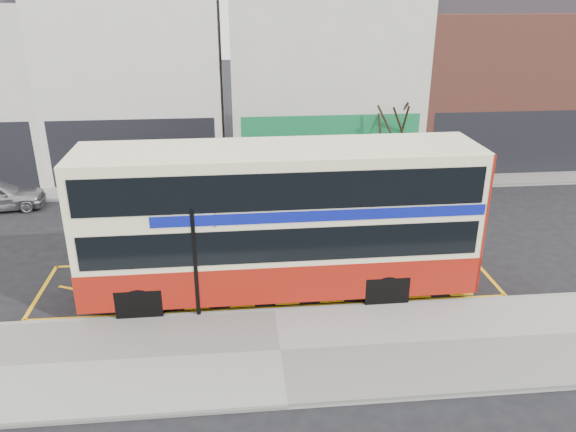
{
  "coord_description": "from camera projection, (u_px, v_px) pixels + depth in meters",
  "views": [
    {
      "loc": [
        -0.96,
        -14.05,
        8.63
      ],
      "look_at": [
        0.62,
        2.0,
        2.02
      ],
      "focal_mm": 35.0,
      "sensor_mm": 36.0,
      "label": 1
    }
  ],
  "objects": [
    {
      "name": "ground",
      "position": [
        274.0,
        307.0,
        16.3
      ],
      "size": [
        120.0,
        120.0,
        0.0
      ],
      "primitive_type": "plane",
      "color": "black",
      "rests_on": "ground"
    },
    {
      "name": "pavement",
      "position": [
        280.0,
        352.0,
        14.15
      ],
      "size": [
        40.0,
        4.0,
        0.15
      ],
      "primitive_type": "cube",
      "color": "gray",
      "rests_on": "ground"
    },
    {
      "name": "kerb",
      "position": [
        275.0,
        312.0,
        15.92
      ],
      "size": [
        40.0,
        0.15,
        0.15
      ],
      "primitive_type": "cube",
      "color": "gray",
      "rests_on": "ground"
    },
    {
      "name": "far_pavement",
      "position": [
        256.0,
        183.0,
        26.4
      ],
      "size": [
        50.0,
        3.0,
        0.15
      ],
      "primitive_type": "cube",
      "color": "gray",
      "rests_on": "ground"
    },
    {
      "name": "road_markings",
      "position": [
        270.0,
        280.0,
        17.77
      ],
      "size": [
        14.0,
        3.4,
        0.01
      ],
      "primitive_type": null,
      "color": "#FFB10D",
      "rests_on": "ground"
    },
    {
      "name": "terrace_left",
      "position": [
        139.0,
        59.0,
        27.58
      ],
      "size": [
        8.0,
        8.01,
        11.8
      ],
      "color": "silver",
      "rests_on": "ground"
    },
    {
      "name": "terrace_green_shop",
      "position": [
        320.0,
        62.0,
        28.49
      ],
      "size": [
        9.0,
        8.01,
        11.3
      ],
      "color": "silver",
      "rests_on": "ground"
    },
    {
      "name": "terrace_right",
      "position": [
        489.0,
        70.0,
        29.49
      ],
      "size": [
        9.0,
        8.01,
        10.3
      ],
      "color": "#964D3C",
      "rests_on": "ground"
    },
    {
      "name": "double_decker_bus",
      "position": [
        281.0,
        219.0,
        16.23
      ],
      "size": [
        11.34,
        2.7,
        4.52
      ],
      "rotation": [
        0.0,
        0.0,
        0.01
      ],
      "color": "#FAF4BE",
      "rests_on": "ground"
    },
    {
      "name": "bus_stop_post",
      "position": [
        197.0,
        253.0,
        14.97
      ],
      "size": [
        0.79,
        0.13,
        3.17
      ],
      "rotation": [
        0.0,
        0.0,
        -0.01
      ],
      "color": "black",
      "rests_on": "pavement"
    },
    {
      "name": "car_grey",
      "position": [
        218.0,
        181.0,
        24.84
      ],
      "size": [
        4.0,
        2.52,
        1.25
      ],
      "primitive_type": "imported",
      "rotation": [
        0.0,
        0.0,
        1.92
      ],
      "color": "#3B3D42",
      "rests_on": "ground"
    },
    {
      "name": "car_white",
      "position": [
        420.0,
        179.0,
        24.95
      ],
      "size": [
        4.91,
        2.35,
        1.38
      ],
      "primitive_type": "imported",
      "rotation": [
        0.0,
        0.0,
        1.66
      ],
      "color": "white",
      "rests_on": "ground"
    },
    {
      "name": "street_tree_right",
      "position": [
        393.0,
        114.0,
        25.53
      ],
      "size": [
        2.2,
        2.2,
        4.76
      ],
      "color": "#302415",
      "rests_on": "ground"
    }
  ]
}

